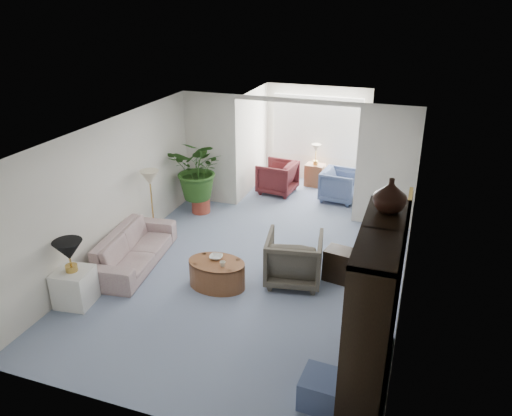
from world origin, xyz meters
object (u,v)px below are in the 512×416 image
at_px(framed_picture, 410,211).
at_px(sunroom_table, 315,175).
at_px(floor_lamp, 150,178).
at_px(coffee_table, 217,274).
at_px(side_table_dark, 339,264).
at_px(sunroom_chair_maroon, 277,177).
at_px(table_lamp, 68,250).
at_px(plant_pot, 201,205).
at_px(coffee_bowl, 216,257).
at_px(entertainment_cabinet, 375,309).
at_px(coffee_cup, 223,264).
at_px(end_table, 75,287).
at_px(wingback_chair, 294,259).
at_px(ottoman, 322,390).
at_px(sunroom_chair_blue, 340,185).
at_px(sofa, 134,249).
at_px(cabinet_urn, 390,195).

bearing_deg(framed_picture, sunroom_table, 115.82).
relative_size(floor_lamp, coffee_table, 0.38).
bearing_deg(side_table_dark, sunroom_chair_maroon, 121.73).
bearing_deg(sunroom_chair_maroon, table_lamp, -10.59).
bearing_deg(plant_pot, coffee_bowl, -59.88).
bearing_deg(entertainment_cabinet, floor_lamp, 150.21).
height_order(coffee_cup, side_table_dark, side_table_dark).
height_order(end_table, wingback_chair, wingback_chair).
bearing_deg(side_table_dark, framed_picture, -35.58).
height_order(ottoman, plant_pot, ottoman).
height_order(framed_picture, entertainment_cabinet, entertainment_cabinet).
xyz_separation_m(end_table, sunroom_chair_blue, (3.09, 5.46, 0.08)).
bearing_deg(coffee_bowl, end_table, -145.15).
height_order(floor_lamp, ottoman, floor_lamp).
height_order(sofa, ottoman, sofa).
bearing_deg(plant_pot, end_table, -95.22).
relative_size(end_table, table_lamp, 1.31).
distance_m(cabinet_urn, ottoman, 2.40).
bearing_deg(end_table, coffee_table, 31.96).
bearing_deg(ottoman, table_lamp, 169.35).
distance_m(table_lamp, side_table_dark, 4.28).
distance_m(end_table, entertainment_cabinet, 4.54).
height_order(table_lamp, sunroom_chair_maroon, table_lamp).
distance_m(framed_picture, cabinet_urn, 1.18).
xyz_separation_m(wingback_chair, ottoman, (1.01, -2.49, -0.23)).
height_order(coffee_cup, plant_pot, coffee_cup).
bearing_deg(floor_lamp, coffee_cup, -33.09).
distance_m(framed_picture, wingback_chair, 2.17).
height_order(end_table, coffee_cup, end_table).
distance_m(coffee_bowl, plant_pot, 2.94).
bearing_deg(side_table_dark, floor_lamp, 174.77).
bearing_deg(coffee_table, coffee_bowl, 116.57).
height_order(table_lamp, sunroom_table, table_lamp).
height_order(cabinet_urn, sunroom_chair_maroon, cabinet_urn).
relative_size(floor_lamp, wingback_chair, 0.39).
xyz_separation_m(framed_picture, sofa, (-4.50, 0.03, -1.40)).
relative_size(floor_lamp, plant_pot, 0.90).
distance_m(sofa, table_lamp, 1.50).
bearing_deg(framed_picture, entertainment_cabinet, -98.70).
relative_size(framed_picture, coffee_table, 0.53).
bearing_deg(coffee_table, sunroom_chair_maroon, 93.70).
bearing_deg(wingback_chair, table_lamp, 20.25).
relative_size(coffee_bowl, sunroom_table, 0.39).
bearing_deg(plant_pot, sunroom_table, 50.42).
distance_m(side_table_dark, plant_pot, 3.80).
relative_size(side_table_dark, plant_pot, 1.38).
xyz_separation_m(end_table, plant_pot, (0.35, 3.80, -0.13)).
bearing_deg(framed_picture, wingback_chair, 166.29).
distance_m(sofa, ottoman, 4.36).
height_order(plant_pot, sunroom_chair_blue, sunroom_chair_blue).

